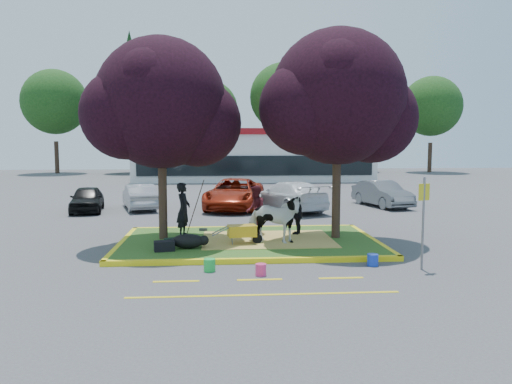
{
  "coord_description": "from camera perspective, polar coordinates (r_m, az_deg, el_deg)",
  "views": [
    {
      "loc": [
        -0.96,
        -15.93,
        3.33
      ],
      "look_at": [
        0.26,
        0.5,
        1.66
      ],
      "focal_mm": 35.0,
      "sensor_mm": 36.0,
      "label": 1
    }
  ],
  "objects": [
    {
      "name": "visitor_b",
      "position": [
        17.15,
        4.79,
        -2.7
      ],
      "size": [
        0.64,
        0.83,
        1.31
      ],
      "primitive_type": "imported",
      "rotation": [
        0.0,
        0.0,
        -2.05
      ],
      "color": "black",
      "rests_on": "median_island"
    },
    {
      "name": "sign_post",
      "position": [
        13.59,
        18.59,
        -2.3
      ],
      "size": [
        0.33,
        0.14,
        2.42
      ],
      "rotation": [
        0.0,
        0.0,
        0.33
      ],
      "color": "slate",
      "rests_on": "ground"
    },
    {
      "name": "car_silver",
      "position": [
        25.26,
        -13.18,
        -0.52
      ],
      "size": [
        2.31,
        3.99,
        1.24
      ],
      "primitive_type": "imported",
      "rotation": [
        0.0,
        0.0,
        3.42
      ],
      "color": "#95979C",
      "rests_on": "ground"
    },
    {
      "name": "tree_purple_left",
      "position": [
        16.45,
        -10.73,
        9.28
      ],
      "size": [
        5.06,
        4.2,
        6.51
      ],
      "color": "black",
      "rests_on": "median_island"
    },
    {
      "name": "car_black",
      "position": [
        25.07,
        -18.75,
        -0.76
      ],
      "size": [
        1.96,
        3.73,
        1.21
      ],
      "primitive_type": "imported",
      "rotation": [
        0.0,
        0.0,
        0.16
      ],
      "color": "black",
      "rests_on": "ground"
    },
    {
      "name": "car_white",
      "position": [
        24.14,
        3.82,
        -0.45
      ],
      "size": [
        3.68,
        5.29,
        1.42
      ],
      "primitive_type": "imported",
      "rotation": [
        0.0,
        0.0,
        3.53
      ],
      "color": "white",
      "rests_on": "ground"
    },
    {
      "name": "fire_lane_long",
      "position": [
        11.09,
        0.93,
        -11.66
      ],
      "size": [
        6.0,
        0.1,
        0.01
      ],
      "primitive_type": "cube",
      "color": "yellow",
      "rests_on": "ground"
    },
    {
      "name": "bucket_green",
      "position": [
        13.01,
        -5.33,
        -8.32
      ],
      "size": [
        0.37,
        0.37,
        0.32
      ],
      "primitive_type": "cylinder",
      "rotation": [
        0.0,
        0.0,
        -0.25
      ],
      "color": "green",
      "rests_on": "ground"
    },
    {
      "name": "gear_bag_dark",
      "position": [
        14.84,
        -10.44,
        -6.08
      ],
      "size": [
        0.64,
        0.44,
        0.3
      ],
      "primitive_type": "cube",
      "rotation": [
        0.0,
        0.0,
        0.21
      ],
      "color": "black",
      "rests_on": "median_island"
    },
    {
      "name": "tree_purple_right",
      "position": [
        16.62,
        9.41,
        9.97
      ],
      "size": [
        5.3,
        4.4,
        6.82
      ],
      "color": "black",
      "rests_on": "median_island"
    },
    {
      "name": "curb_left",
      "position": [
        16.56,
        -15.1,
        -5.74
      ],
      "size": [
        0.16,
        5.3,
        0.15
      ],
      "primitive_type": "cube",
      "color": "yellow",
      "rests_on": "ground"
    },
    {
      "name": "treeline",
      "position": [
        53.77,
        -1.92,
        10.48
      ],
      "size": [
        46.58,
        7.8,
        14.63
      ],
      "color": "black",
      "rests_on": "ground"
    },
    {
      "name": "median_island",
      "position": [
        16.29,
        -0.79,
        -5.73
      ],
      "size": [
        8.0,
        5.0,
        0.15
      ],
      "primitive_type": "cube",
      "color": "#2B571B",
      "rests_on": "ground"
    },
    {
      "name": "curb_right",
      "position": [
        17.02,
        13.12,
        -5.38
      ],
      "size": [
        0.16,
        5.3,
        0.15
      ],
      "primitive_type": "cube",
      "color": "yellow",
      "rests_on": "ground"
    },
    {
      "name": "bucket_blue",
      "position": [
        13.88,
        13.19,
        -7.56
      ],
      "size": [
        0.35,
        0.35,
        0.32
      ],
      "primitive_type": "cylinder",
      "rotation": [
        0.0,
        0.0,
        0.21
      ],
      "color": "#183AC0",
      "rests_on": "ground"
    },
    {
      "name": "straw_bedding",
      "position": [
        16.32,
        1.32,
        -5.43
      ],
      "size": [
        4.2,
        3.0,
        0.01
      ],
      "primitive_type": "cube",
      "color": "#C4B350",
      "rests_on": "median_island"
    },
    {
      "name": "retail_building",
      "position": [
        44.03,
        -0.39,
        4.38
      ],
      "size": [
        20.4,
        8.4,
        4.4
      ],
      "color": "silver",
      "rests_on": "ground"
    },
    {
      "name": "fire_lane_stripe_c",
      "position": [
        12.55,
        9.69,
        -9.66
      ],
      "size": [
        1.1,
        0.12,
        0.01
      ],
      "primitive_type": "cube",
      "color": "yellow",
      "rests_on": "ground"
    },
    {
      "name": "visitor_a",
      "position": [
        17.16,
        -0.07,
        -2.04
      ],
      "size": [
        0.7,
        0.87,
        1.68
      ],
      "primitive_type": "imported",
      "rotation": [
        0.0,
        0.0,
        -1.65
      ],
      "color": "#4E161E",
      "rests_on": "median_island"
    },
    {
      "name": "handler",
      "position": [
        16.88,
        -8.29,
        -2.01
      ],
      "size": [
        0.57,
        0.74,
        1.81
      ],
      "primitive_type": "imported",
      "rotation": [
        0.0,
        0.0,
        1.35
      ],
      "color": "black",
      "rests_on": "median_island"
    },
    {
      "name": "ground",
      "position": [
        16.3,
        -0.79,
        -5.99
      ],
      "size": [
        90.0,
        90.0,
        0.0
      ],
      "primitive_type": "plane",
      "color": "#424244",
      "rests_on": "ground"
    },
    {
      "name": "fire_lane_stripe_b",
      "position": [
        12.23,
        0.42,
        -9.98
      ],
      "size": [
        1.1,
        0.12,
        0.01
      ],
      "primitive_type": "cube",
      "color": "yellow",
      "rests_on": "ground"
    },
    {
      "name": "wheelbarrow",
      "position": [
        15.55,
        -1.59,
        -4.48
      ],
      "size": [
        1.57,
        0.62,
        0.59
      ],
      "rotation": [
        0.0,
        0.0,
        0.12
      ],
      "color": "black",
      "rests_on": "median_island"
    },
    {
      "name": "car_red",
      "position": [
        24.79,
        -2.47,
        -0.19
      ],
      "size": [
        3.47,
        5.76,
        1.5
      ],
      "primitive_type": "imported",
      "rotation": [
        0.0,
        0.0,
        -0.19
      ],
      "color": "maroon",
      "rests_on": "ground"
    },
    {
      "name": "bucket_pink",
      "position": [
        12.57,
        0.55,
        -8.87
      ],
      "size": [
        0.36,
        0.36,
        0.29
      ],
      "primitive_type": "cylinder",
      "rotation": [
        0.0,
        0.0,
        0.39
      ],
      "color": "#E63375",
      "rests_on": "ground"
    },
    {
      "name": "curb_near",
      "position": [
        13.78,
        -0.14,
        -7.87
      ],
      "size": [
        8.3,
        0.16,
        0.15
      ],
      "primitive_type": "cube",
      "color": "yellow",
      "rests_on": "ground"
    },
    {
      "name": "curb_far",
      "position": [
        18.82,
        -1.26,
        -4.17
      ],
      "size": [
        8.3,
        0.16,
        0.15
      ],
      "primitive_type": "cube",
      "color": "yellow",
      "rests_on": "ground"
    },
    {
      "name": "gear_bag_green",
      "position": [
        15.6,
        -9.62,
        -5.63
      ],
      "size": [
        0.49,
        0.41,
        0.22
      ],
      "primitive_type": "cube",
      "rotation": [
        0.0,
        0.0,
        0.44
      ],
      "color": "black",
      "rests_on": "median_island"
    },
    {
      "name": "cow",
      "position": [
        15.61,
        2.01,
        -3.15
      ],
      "size": [
        1.96,
        1.44,
        1.51
      ],
      "primitive_type": "imported",
      "rotation": [
        0.0,
        0.0,
        1.17
      ],
      "color": "white",
      "rests_on": "median_island"
    },
    {
      "name": "fire_lane_stripe_a",
      "position": [
        12.24,
        -9.11,
        -10.05
      ],
      "size": [
        1.1,
        0.12,
        0.01
      ],
      "primitive_type": "cube",
      "color": "yellow",
      "rests_on": "ground"
    },
    {
      "name": "car_grey",
      "position": [
        26.4,
        14.22,
        -0.19
      ],
      "size": [
        2.3,
        4.24,
        1.33
      ],
      "primitive_type": "imported",
      "rotation": [
        0.0,
        0.0,
        0.24
      ],
      "color": "#5A5E62",
      "rests_on": "ground"
    },
    {
      "name": "calf",
      "position": [
        15.1,
        -7.78,
        -5.59
      ],
      "size": [
        1.11,
        0.84,
        0.43
      ],
      "primitive_type": "ellipsoid",
      "rotation": [
        0.0,
        0.0,
        -0.32
      ],
      "color": "black",
      "rests_on": "median_island"
    }
  ]
}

